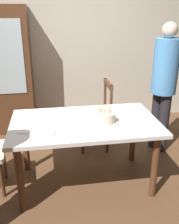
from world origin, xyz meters
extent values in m
plane|color=brown|center=(0.00, 0.00, 0.00)|extent=(6.40, 6.40, 0.00)
cube|color=beige|center=(0.00, 1.85, 1.30)|extent=(6.40, 0.10, 2.60)
cube|color=white|center=(0.00, 0.00, 0.73)|extent=(1.53, 0.89, 0.04)
cylinder|color=#56331E|center=(-0.66, -0.35, 0.36)|extent=(0.07, 0.07, 0.71)
cylinder|color=#56331E|center=(0.66, -0.35, 0.36)|extent=(0.07, 0.07, 0.71)
cylinder|color=#56331E|center=(-0.66, 0.35, 0.36)|extent=(0.07, 0.07, 0.71)
cylinder|color=#56331E|center=(0.66, 0.35, 0.36)|extent=(0.07, 0.07, 0.71)
cylinder|color=silver|center=(0.20, -0.06, 0.76)|extent=(0.28, 0.28, 0.01)
cylinder|color=beige|center=(0.20, -0.06, 0.81)|extent=(0.21, 0.21, 0.10)
cylinder|color=#66CC72|center=(0.26, -0.06, 0.89)|extent=(0.01, 0.01, 0.05)
sphere|color=#FFC64C|center=(0.26, -0.06, 0.92)|extent=(0.01, 0.01, 0.01)
cylinder|color=#4C7FE5|center=(0.25, -0.03, 0.89)|extent=(0.01, 0.01, 0.05)
sphere|color=#FFC64C|center=(0.25, -0.03, 0.92)|extent=(0.01, 0.01, 0.01)
cylinder|color=yellow|center=(0.23, -0.01, 0.89)|extent=(0.01, 0.01, 0.05)
sphere|color=#FFC64C|center=(0.23, -0.01, 0.92)|extent=(0.01, 0.01, 0.01)
cylinder|color=#4C7FE5|center=(0.21, 0.00, 0.89)|extent=(0.01, 0.01, 0.05)
sphere|color=#FFC64C|center=(0.21, 0.00, 0.92)|extent=(0.01, 0.01, 0.01)
cylinder|color=#F2994C|center=(0.18, -0.01, 0.89)|extent=(0.01, 0.01, 0.05)
sphere|color=#FFC64C|center=(0.18, -0.01, 0.92)|extent=(0.01, 0.01, 0.01)
cylinder|color=#E54C4C|center=(0.16, -0.03, 0.89)|extent=(0.01, 0.01, 0.05)
sphere|color=#FFC64C|center=(0.16, -0.03, 0.92)|extent=(0.01, 0.01, 0.01)
cylinder|color=#66CC72|center=(0.15, -0.05, 0.89)|extent=(0.01, 0.01, 0.05)
sphere|color=#FFC64C|center=(0.15, -0.05, 0.92)|extent=(0.01, 0.01, 0.01)
cylinder|color=#66CC72|center=(0.15, -0.08, 0.89)|extent=(0.01, 0.01, 0.05)
sphere|color=#FFC64C|center=(0.15, -0.08, 0.92)|extent=(0.01, 0.01, 0.01)
cylinder|color=#F2994C|center=(0.16, -0.10, 0.89)|extent=(0.01, 0.01, 0.05)
sphere|color=#FFC64C|center=(0.16, -0.10, 0.92)|extent=(0.01, 0.01, 0.01)
cylinder|color=#4C7FE5|center=(0.18, -0.11, 0.89)|extent=(0.01, 0.01, 0.05)
sphere|color=#FFC64C|center=(0.18, -0.11, 0.92)|extent=(0.01, 0.01, 0.01)
cylinder|color=yellow|center=(0.21, -0.12, 0.89)|extent=(0.01, 0.01, 0.05)
sphere|color=#FFC64C|center=(0.21, -0.12, 0.92)|extent=(0.01, 0.01, 0.01)
cylinder|color=#E54C4C|center=(0.23, -0.11, 0.89)|extent=(0.01, 0.01, 0.05)
sphere|color=#FFC64C|center=(0.23, -0.11, 0.92)|extent=(0.01, 0.01, 0.01)
cylinder|color=#D872CC|center=(0.25, -0.09, 0.89)|extent=(0.01, 0.01, 0.05)
sphere|color=#FFC64C|center=(0.25, -0.09, 0.92)|extent=(0.01, 0.01, 0.01)
cylinder|color=white|center=(-0.42, -0.20, 0.76)|extent=(0.22, 0.22, 0.01)
cylinder|color=white|center=(-0.08, 0.20, 0.76)|extent=(0.22, 0.22, 0.01)
cube|color=silver|center=(-0.58, -0.20, 0.76)|extent=(0.18, 0.05, 0.01)
cube|color=silver|center=(-0.24, 0.21, 0.76)|extent=(0.18, 0.04, 0.01)
cube|color=silver|center=(0.30, -0.20, 0.76)|extent=(0.18, 0.03, 0.01)
cube|color=tan|center=(0.22, 0.77, 0.45)|extent=(0.44, 0.44, 0.05)
cylinder|color=#56331E|center=(0.05, 0.94, 0.21)|extent=(0.04, 0.04, 0.42)
cylinder|color=#56331E|center=(0.05, 0.60, 0.21)|extent=(0.04, 0.04, 0.42)
cylinder|color=#56331E|center=(0.39, 0.94, 0.21)|extent=(0.04, 0.04, 0.42)
cylinder|color=#56331E|center=(0.39, 0.60, 0.21)|extent=(0.04, 0.04, 0.42)
cylinder|color=#56331E|center=(0.42, 0.95, 0.70)|extent=(0.04, 0.04, 0.50)
cylinder|color=#56331E|center=(0.42, 0.59, 0.70)|extent=(0.04, 0.04, 0.50)
cube|color=#56331E|center=(0.42, 0.77, 0.92)|extent=(0.04, 0.40, 0.06)
cylinder|color=#56331E|center=(-0.88, -0.12, 0.21)|extent=(0.04, 0.04, 0.42)
cylinder|color=#56331E|center=(-0.91, 0.22, 0.21)|extent=(0.04, 0.04, 0.42)
cylinder|color=#262328|center=(1.08, 0.64, 0.41)|extent=(0.14, 0.14, 0.82)
cylinder|color=#262328|center=(1.14, 0.52, 0.41)|extent=(0.14, 0.14, 0.82)
cylinder|color=#4C8CC6|center=(1.11, 0.58, 1.17)|extent=(0.32, 0.32, 0.69)
sphere|color=beige|center=(1.11, 0.58, 1.61)|extent=(0.19, 0.19, 0.19)
camera|label=1|loc=(-0.34, -2.39, 1.83)|focal=40.77mm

